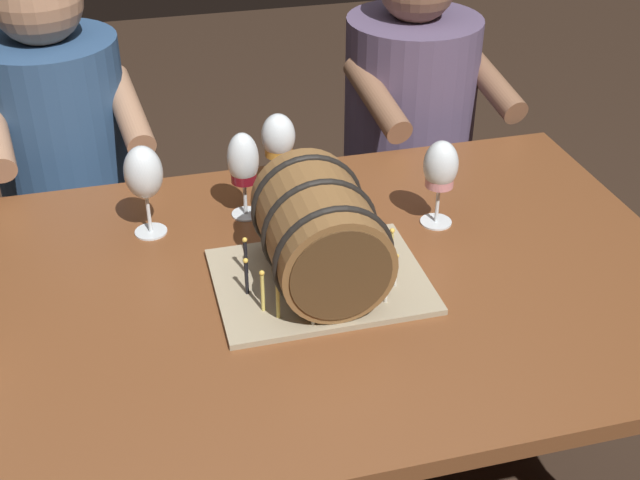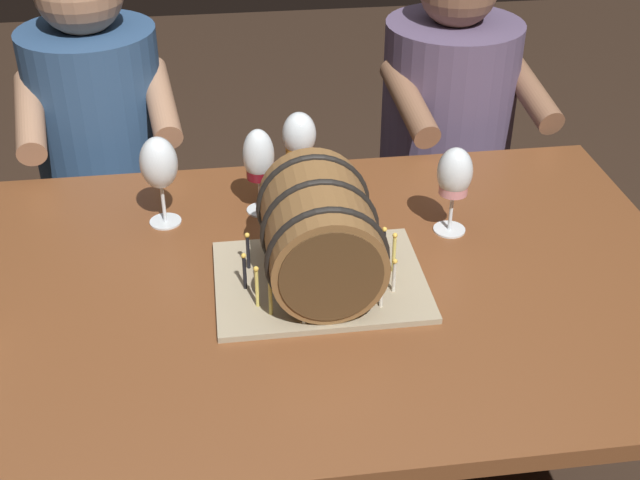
% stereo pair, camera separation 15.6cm
% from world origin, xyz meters
% --- Properties ---
extents(dining_table, '(1.50, 0.99, 0.72)m').
position_xyz_m(dining_table, '(0.00, 0.00, 0.63)').
color(dining_table, brown).
rests_on(dining_table, ground).
extents(barrel_cake, '(0.40, 0.31, 0.23)m').
position_xyz_m(barrel_cake, '(0.01, -0.01, 0.83)').
color(barrel_cake, tan).
rests_on(barrel_cake, dining_table).
extents(wine_glass_red, '(0.07, 0.07, 0.20)m').
position_xyz_m(wine_glass_red, '(-0.09, 0.28, 0.85)').
color(wine_glass_red, white).
rests_on(wine_glass_red, dining_table).
extents(wine_glass_amber, '(0.08, 0.08, 0.18)m').
position_xyz_m(wine_glass_amber, '(0.02, 0.39, 0.84)').
color(wine_glass_amber, white).
rests_on(wine_glass_amber, dining_table).
extents(wine_glass_rose, '(0.07, 0.07, 0.19)m').
position_xyz_m(wine_glass_rose, '(0.31, 0.14, 0.85)').
color(wine_glass_rose, white).
rests_on(wine_glass_rose, dining_table).
extents(wine_glass_empty, '(0.08, 0.08, 0.20)m').
position_xyz_m(wine_glass_empty, '(-0.29, 0.26, 0.86)').
color(wine_glass_empty, white).
rests_on(wine_glass_empty, dining_table).
extents(person_seated_left, '(0.43, 0.51, 1.19)m').
position_xyz_m(person_seated_left, '(-0.48, 0.78, 0.56)').
color(person_seated_left, '#1B2D46').
rests_on(person_seated_left, ground).
extents(person_seated_right, '(0.44, 0.51, 1.16)m').
position_xyz_m(person_seated_right, '(0.48, 0.78, 0.55)').
color(person_seated_right, '#372D40').
rests_on(person_seated_right, ground).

